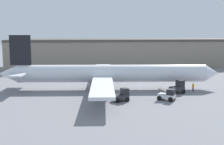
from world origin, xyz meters
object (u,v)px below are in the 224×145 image
ground_crew_worker (193,87)px  belt_loader_truck (168,95)px  baggage_tug (178,87)px  pushback_tug (122,95)px  airplane (107,74)px

ground_crew_worker → belt_loader_truck: size_ratio=0.48×
baggage_tug → belt_loader_truck: size_ratio=0.86×
ground_crew_worker → baggage_tug: bearing=149.3°
belt_loader_truck → pushback_tug: bearing=-146.5°
airplane → ground_crew_worker: airplane is taller
airplane → pushback_tug: size_ratio=15.81×
ground_crew_worker → pushback_tug: pushback_tug is taller
ground_crew_worker → pushback_tug: size_ratio=0.58×
airplane → baggage_tug: size_ratio=15.23×
airplane → belt_loader_truck: 14.06m
baggage_tug → airplane: bearing=141.5°
airplane → ground_crew_worker: bearing=-9.2°
pushback_tug → belt_loader_truck: bearing=-19.3°
baggage_tug → pushback_tug: (-11.36, -4.51, -0.16)m
baggage_tug → pushback_tug: size_ratio=1.04×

